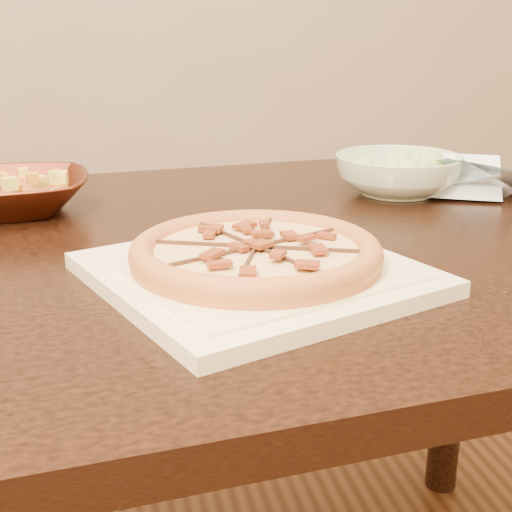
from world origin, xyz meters
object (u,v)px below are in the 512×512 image
at_px(plate, 256,273).
at_px(salad_bowl, 398,175).
at_px(dining_table, 163,310).
at_px(bronze_bowl, 12,194).
at_px(pizza, 256,253).

distance_m(plate, salad_bowl, 0.48).
bearing_deg(salad_bowl, plate, -131.45).
bearing_deg(dining_table, bronze_bowl, 135.53).
height_order(dining_table, plate, plate).
relative_size(pizza, bronze_bowl, 1.22).
distance_m(dining_table, salad_bowl, 0.47).
distance_m(plate, pizza, 0.02).
xyz_separation_m(bronze_bowl, salad_bowl, (0.61, -0.01, 0.00)).
bearing_deg(dining_table, pizza, -62.33).
bearing_deg(salad_bowl, pizza, -131.45).
xyz_separation_m(pizza, bronze_bowl, (-0.29, 0.37, -0.01)).
xyz_separation_m(pizza, salad_bowl, (0.32, 0.36, -0.00)).
bearing_deg(plate, bronze_bowl, 128.28).
xyz_separation_m(dining_table, bronze_bowl, (-0.20, 0.20, 0.12)).
xyz_separation_m(plate, bronze_bowl, (-0.29, 0.37, 0.02)).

